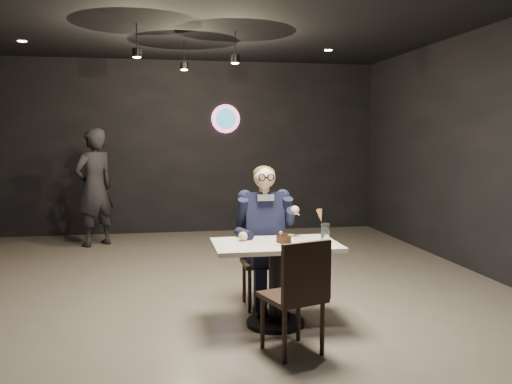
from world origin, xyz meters
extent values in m
plane|color=#6C655A|center=(0.00, 0.00, 0.00)|extent=(9.00, 9.00, 0.00)
cube|color=black|center=(0.00, 2.00, 2.88)|extent=(1.40, 1.20, 0.36)
cube|color=white|center=(0.64, -0.48, 0.38)|extent=(1.10, 0.70, 0.75)
cube|color=black|center=(0.64, 0.07, 0.46)|extent=(0.42, 0.46, 0.92)
cube|color=black|center=(0.64, -1.09, 0.46)|extent=(0.54, 0.57, 0.92)
cube|color=black|center=(0.64, 0.07, 0.72)|extent=(0.60, 0.80, 1.44)
cylinder|color=white|center=(0.70, -0.55, 0.76)|extent=(0.23, 0.23, 0.01)
cube|color=black|center=(0.69, -0.55, 0.80)|extent=(0.13, 0.11, 0.07)
ellipsoid|color=#2E8D3C|center=(0.75, -0.62, 0.84)|extent=(0.07, 0.04, 0.01)
cylinder|color=silver|center=(1.07, -0.53, 0.83)|extent=(0.07, 0.07, 0.17)
cone|color=tan|center=(1.03, -0.51, 0.99)|extent=(0.07, 0.07, 0.11)
imported|color=black|center=(-1.36, 3.51, 0.91)|extent=(0.79, 0.76, 1.82)
camera|label=1|loc=(-0.37, -5.09, 1.68)|focal=38.00mm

